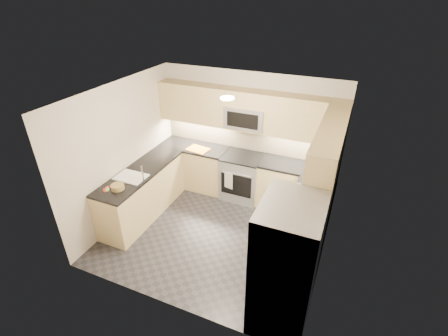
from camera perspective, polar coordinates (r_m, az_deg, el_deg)
floor at (r=5.89m, az=-1.37°, el=-11.35°), size 3.60×3.20×0.00m
ceiling at (r=4.65m, az=-1.74°, el=12.61°), size 3.60×3.20×0.02m
wall_back at (r=6.48m, az=4.37°, el=5.80°), size 3.60×0.02×2.50m
wall_front at (r=4.03m, az=-11.20°, el=-11.45°), size 3.60×0.02×2.50m
wall_left at (r=6.04m, az=-17.27°, el=2.63°), size 0.02×3.20×2.50m
wall_right at (r=4.80m, az=18.50°, el=-5.04°), size 0.02×3.20×2.50m
base_cab_back_left at (r=6.99m, az=-5.16°, el=0.29°), size 1.42×0.60×0.90m
base_cab_back_right at (r=6.38m, az=12.49°, el=-3.49°), size 1.42×0.60×0.90m
base_cab_right at (r=5.41m, az=14.16°, el=-10.56°), size 0.60×1.70×0.90m
base_cab_peninsula at (r=6.26m, az=-14.05°, el=-4.36°), size 0.60×2.00×0.90m
countertop_back_left at (r=6.77m, az=-5.34°, el=3.76°), size 1.42×0.63×0.04m
countertop_back_right at (r=6.14m, az=12.96°, el=0.19°), size 1.42×0.63×0.04m
countertop_right at (r=5.12m, az=14.80°, el=-6.53°), size 0.63×1.70×0.04m
countertop_peninsula at (r=6.02m, az=-14.59°, el=-0.64°), size 0.63×2.00×0.04m
upper_cab_back at (r=6.12m, az=4.03°, el=10.13°), size 3.60×0.35×0.75m
upper_cab_right at (r=4.77m, az=17.91°, el=2.85°), size 0.35×1.95×0.75m
backsplash_back at (r=6.50m, az=4.34°, el=5.34°), size 3.60×0.01×0.51m
backsplash_right at (r=5.21m, az=18.94°, el=-2.91°), size 0.01×2.30×0.51m
gas_range at (r=6.58m, az=3.17°, el=-1.60°), size 0.76×0.65×0.91m
range_cooktop at (r=6.35m, az=3.29°, el=1.95°), size 0.76×0.65×0.03m
oven_door_glass at (r=6.32m, az=2.13°, el=-3.07°), size 0.62×0.02×0.45m
oven_handle at (r=6.16m, az=2.11°, el=-1.05°), size 0.60×0.02×0.02m
microwave at (r=6.14m, az=3.91°, el=8.96°), size 0.76×0.40×0.40m
microwave_door at (r=5.96m, az=3.23°, el=8.32°), size 0.60×0.01×0.28m
refrigerator at (r=4.15m, az=10.77°, el=-16.53°), size 0.70×0.90×1.80m
fridge_handle_left at (r=4.05m, az=4.91°, el=-16.47°), size 0.02×0.02×1.20m
fridge_handle_right at (r=4.30m, az=6.51°, el=-13.24°), size 0.02×0.02×1.20m
sink_basin at (r=5.88m, az=-15.96°, el=-2.10°), size 0.52×0.38×0.16m
faucet at (r=5.63m, az=-14.15°, el=-0.94°), size 0.03×0.03×0.28m
utensil_bowl at (r=5.94m, az=16.67°, el=-0.39°), size 0.26×0.26×0.14m
cutting_board at (r=6.59m, az=-4.61°, el=3.30°), size 0.47×0.36×0.01m
fruit_basket at (r=5.57m, az=-18.21°, el=-3.18°), size 0.24×0.24×0.08m
fruit_apple at (r=5.45m, az=-19.83°, el=-3.34°), size 0.07×0.07×0.07m
fruit_pear at (r=5.41m, az=-19.89°, el=-3.57°), size 0.07×0.07×0.07m
dish_towel_check at (r=6.27m, az=0.81°, el=-2.21°), size 0.18×0.05×0.35m
fruit_orange at (r=5.41m, az=-20.16°, el=-3.68°), size 0.07×0.07×0.07m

